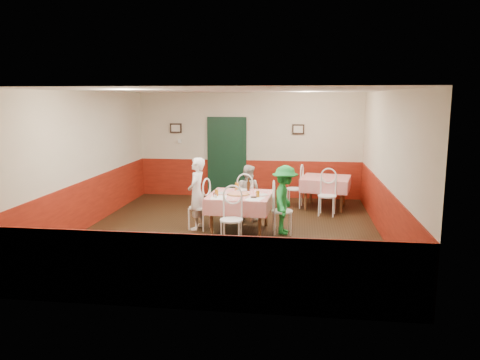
# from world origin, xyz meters

# --- Properties ---
(floor) EXTENTS (7.00, 7.00, 0.00)m
(floor) POSITION_xyz_m (0.00, 0.00, 0.00)
(floor) COLOR black
(floor) RESTS_ON ground
(ceiling) EXTENTS (7.00, 7.00, 0.00)m
(ceiling) POSITION_xyz_m (0.00, 0.00, 2.80)
(ceiling) COLOR white
(ceiling) RESTS_ON back_wall
(back_wall) EXTENTS (6.00, 0.10, 2.80)m
(back_wall) POSITION_xyz_m (0.00, 3.50, 1.40)
(back_wall) COLOR beige
(back_wall) RESTS_ON ground
(front_wall) EXTENTS (6.00, 0.10, 2.80)m
(front_wall) POSITION_xyz_m (0.00, -3.50, 1.40)
(front_wall) COLOR beige
(front_wall) RESTS_ON ground
(left_wall) EXTENTS (0.10, 7.00, 2.80)m
(left_wall) POSITION_xyz_m (-3.00, 0.00, 1.40)
(left_wall) COLOR beige
(left_wall) RESTS_ON ground
(right_wall) EXTENTS (0.10, 7.00, 2.80)m
(right_wall) POSITION_xyz_m (3.00, 0.00, 1.40)
(right_wall) COLOR beige
(right_wall) RESTS_ON ground
(wainscot_back) EXTENTS (6.00, 0.03, 1.00)m
(wainscot_back) POSITION_xyz_m (0.00, 3.48, 0.50)
(wainscot_back) COLOR maroon
(wainscot_back) RESTS_ON ground
(wainscot_front) EXTENTS (6.00, 0.03, 1.00)m
(wainscot_front) POSITION_xyz_m (0.00, -3.48, 0.50)
(wainscot_front) COLOR maroon
(wainscot_front) RESTS_ON ground
(wainscot_left) EXTENTS (0.03, 7.00, 1.00)m
(wainscot_left) POSITION_xyz_m (-2.98, 0.00, 0.50)
(wainscot_left) COLOR maroon
(wainscot_left) RESTS_ON ground
(wainscot_right) EXTENTS (0.03, 7.00, 1.00)m
(wainscot_right) POSITION_xyz_m (2.98, 0.00, 0.50)
(wainscot_right) COLOR maroon
(wainscot_right) RESTS_ON ground
(door) EXTENTS (0.96, 0.06, 2.10)m
(door) POSITION_xyz_m (-0.60, 3.45, 1.05)
(door) COLOR black
(door) RESTS_ON ground
(picture_left) EXTENTS (0.32, 0.03, 0.26)m
(picture_left) POSITION_xyz_m (-2.00, 3.45, 1.85)
(picture_left) COLOR black
(picture_left) RESTS_ON back_wall
(picture_right) EXTENTS (0.32, 0.03, 0.26)m
(picture_right) POSITION_xyz_m (1.30, 3.45, 1.85)
(picture_right) COLOR black
(picture_right) RESTS_ON back_wall
(thermostat) EXTENTS (0.10, 0.03, 0.10)m
(thermostat) POSITION_xyz_m (-1.90, 3.45, 1.50)
(thermostat) COLOR white
(thermostat) RESTS_ON back_wall
(main_table) EXTENTS (1.29, 1.29, 0.77)m
(main_table) POSITION_xyz_m (0.19, 0.13, 0.38)
(main_table) COLOR red
(main_table) RESTS_ON ground
(second_table) EXTENTS (1.29, 1.29, 0.77)m
(second_table) POSITION_xyz_m (2.00, 2.43, 0.38)
(second_table) COLOR red
(second_table) RESTS_ON ground
(chair_left) EXTENTS (0.51, 0.51, 0.90)m
(chair_left) POSITION_xyz_m (-0.66, 0.18, 0.45)
(chair_left) COLOR white
(chair_left) RESTS_ON ground
(chair_right) EXTENTS (0.47, 0.47, 0.90)m
(chair_right) POSITION_xyz_m (1.04, 0.08, 0.45)
(chair_right) COLOR white
(chair_right) RESTS_ON ground
(chair_far) EXTENTS (0.49, 0.49, 0.90)m
(chair_far) POSITION_xyz_m (0.24, 0.98, 0.45)
(chair_far) COLOR white
(chair_far) RESTS_ON ground
(chair_near) EXTENTS (0.42, 0.42, 0.90)m
(chair_near) POSITION_xyz_m (0.14, -0.71, 0.45)
(chair_near) COLOR white
(chair_near) RESTS_ON ground
(chair_second_a) EXTENTS (0.48, 0.48, 0.90)m
(chair_second_a) POSITION_xyz_m (1.25, 2.43, 0.45)
(chair_second_a) COLOR white
(chair_second_a) RESTS_ON ground
(chair_second_b) EXTENTS (0.48, 0.48, 0.90)m
(chair_second_b) POSITION_xyz_m (2.00, 1.68, 0.45)
(chair_second_b) COLOR white
(chair_second_b) RESTS_ON ground
(pizza) EXTENTS (0.45, 0.45, 0.03)m
(pizza) POSITION_xyz_m (0.16, 0.08, 0.77)
(pizza) COLOR #B74723
(pizza) RESTS_ON main_table
(plate_left) EXTENTS (0.26, 0.26, 0.01)m
(plate_left) POSITION_xyz_m (-0.22, 0.14, 0.77)
(plate_left) COLOR white
(plate_left) RESTS_ON main_table
(plate_right) EXTENTS (0.26, 0.26, 0.01)m
(plate_right) POSITION_xyz_m (0.63, 0.10, 0.77)
(plate_right) COLOR white
(plate_right) RESTS_ON main_table
(plate_far) EXTENTS (0.26, 0.26, 0.01)m
(plate_far) POSITION_xyz_m (0.19, 0.54, 0.77)
(plate_far) COLOR white
(plate_far) RESTS_ON main_table
(glass_a) EXTENTS (0.07, 0.07, 0.13)m
(glass_a) POSITION_xyz_m (-0.25, -0.09, 0.82)
(glass_a) COLOR #BF7219
(glass_a) RESTS_ON main_table
(glass_b) EXTENTS (0.07, 0.07, 0.13)m
(glass_b) POSITION_xyz_m (0.57, -0.09, 0.82)
(glass_b) COLOR #BF7219
(glass_b) RESTS_ON main_table
(glass_c) EXTENTS (0.09, 0.09, 0.15)m
(glass_c) POSITION_xyz_m (0.07, 0.57, 0.84)
(glass_c) COLOR #BF7219
(glass_c) RESTS_ON main_table
(beer_bottle) EXTENTS (0.07, 0.07, 0.24)m
(beer_bottle) POSITION_xyz_m (0.32, 0.51, 0.88)
(beer_bottle) COLOR #381C0A
(beer_bottle) RESTS_ON main_table
(shaker_a) EXTENTS (0.04, 0.04, 0.09)m
(shaker_a) POSITION_xyz_m (-0.25, -0.27, 0.81)
(shaker_a) COLOR silver
(shaker_a) RESTS_ON main_table
(shaker_b) EXTENTS (0.04, 0.04, 0.09)m
(shaker_b) POSITION_xyz_m (-0.22, -0.32, 0.81)
(shaker_b) COLOR silver
(shaker_b) RESTS_ON main_table
(shaker_c) EXTENTS (0.04, 0.04, 0.09)m
(shaker_c) POSITION_xyz_m (-0.28, -0.20, 0.81)
(shaker_c) COLOR #B23319
(shaker_c) RESTS_ON main_table
(menu_left) EXTENTS (0.33, 0.42, 0.00)m
(menu_left) POSITION_xyz_m (-0.18, -0.23, 0.76)
(menu_left) COLOR white
(menu_left) RESTS_ON main_table
(menu_right) EXTENTS (0.40, 0.47, 0.00)m
(menu_right) POSITION_xyz_m (0.53, -0.26, 0.76)
(menu_right) COLOR white
(menu_right) RESTS_ON main_table
(wallet) EXTENTS (0.12, 0.10, 0.02)m
(wallet) POSITION_xyz_m (0.50, -0.16, 0.77)
(wallet) COLOR black
(wallet) RESTS_ON main_table
(diner_left) EXTENTS (0.39, 0.56, 1.48)m
(diner_left) POSITION_xyz_m (-0.71, 0.19, 0.74)
(diner_left) COLOR gray
(diner_left) RESTS_ON ground
(diner_far) EXTENTS (0.71, 0.62, 1.23)m
(diner_far) POSITION_xyz_m (0.24, 1.03, 0.61)
(diner_far) COLOR gray
(diner_far) RESTS_ON ground
(diner_right) EXTENTS (0.57, 0.92, 1.37)m
(diner_right) POSITION_xyz_m (1.09, 0.08, 0.68)
(diner_right) COLOR gray
(diner_right) RESTS_ON ground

